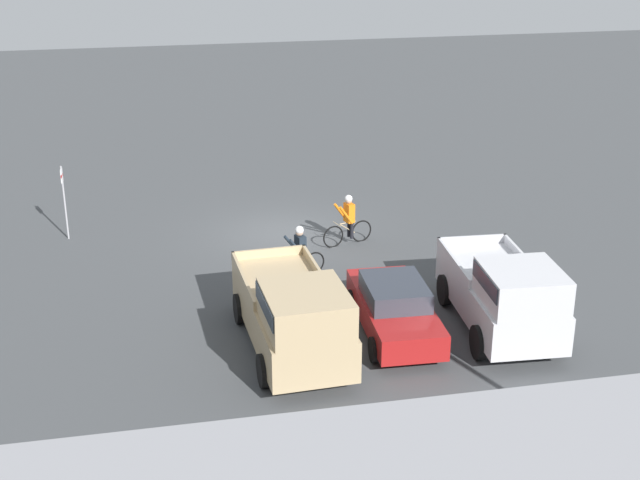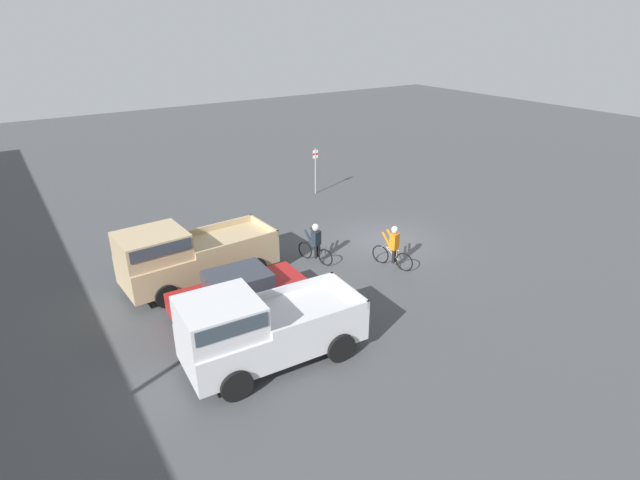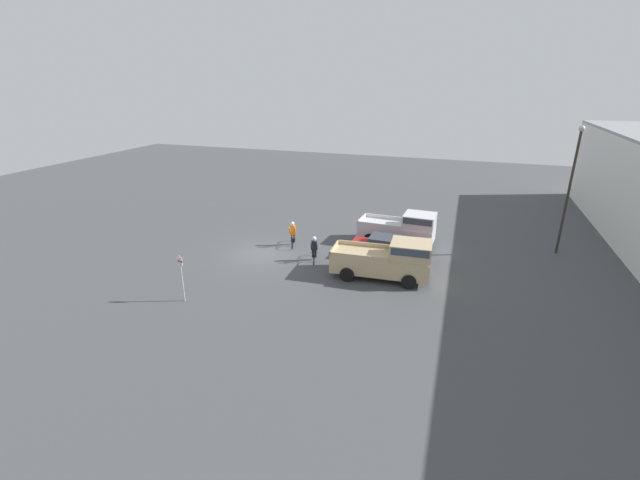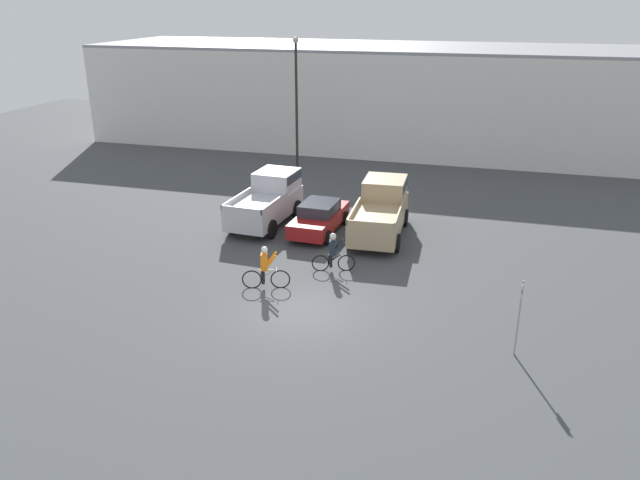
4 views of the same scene
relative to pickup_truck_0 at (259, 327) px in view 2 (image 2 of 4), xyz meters
The scene contains 7 objects.
ground_plane 9.62m from the pickup_truck_0, 62.17° to the right, with size 80.00×80.00×0.00m, color #424447.
pickup_truck_0 is the anchor object (origin of this frame).
sedan_0 2.89m from the pickup_truck_0, 13.46° to the right, with size 2.02×4.46×1.47m.
pickup_truck_1 5.55m from the pickup_truck_0, ahead, with size 2.51×5.63×2.31m.
cyclist_0 6.63m from the pickup_truck_0, 46.65° to the right, with size 1.69×0.63×1.65m.
cyclist_1 7.52m from the pickup_truck_0, 70.52° to the right, with size 1.77×0.64×1.73m.
fire_lane_sign 14.95m from the pickup_truck_0, 39.10° to the right, with size 0.06×0.30×2.54m.
Camera 2 is at (-14.92, 13.40, 8.97)m, focal length 28.00 mm.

